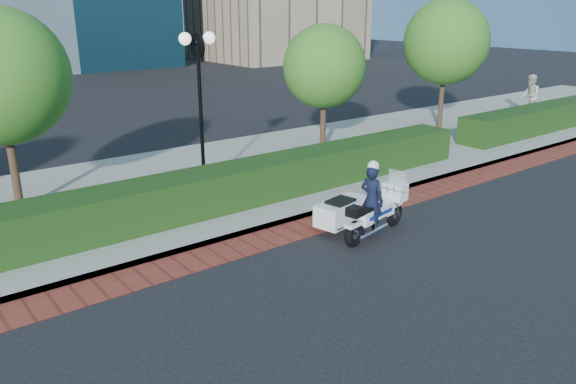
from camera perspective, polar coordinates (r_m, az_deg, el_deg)
ground at (r=11.31m, az=0.34°, el=-7.78°), size 120.00×120.00×0.00m
brick_strip at (r=12.41m, az=-3.96°, el=-5.32°), size 60.00×1.00×0.01m
sidewalk at (r=16.09m, az=-12.96°, el=0.12°), size 60.00×8.00×0.15m
hedge_main at (r=13.87m, az=-8.88°, el=-0.07°), size 18.00×1.20×1.00m
hedge_far at (r=25.48m, az=24.54°, el=6.93°), size 10.00×1.20×1.00m
lamppost at (r=15.19m, az=-8.97°, el=10.49°), size 1.02×0.70×4.21m
tree_c at (r=19.41m, az=3.69°, el=12.61°), size 2.80×2.80×4.30m
tree_d at (r=24.15m, az=15.77°, el=14.45°), size 3.40×3.40×5.16m
police_motorcycle at (r=12.85m, az=7.46°, el=-1.63°), size 2.23×1.60×1.82m
pedestrian at (r=28.23m, az=23.36°, el=8.98°), size 1.17×1.15×1.90m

